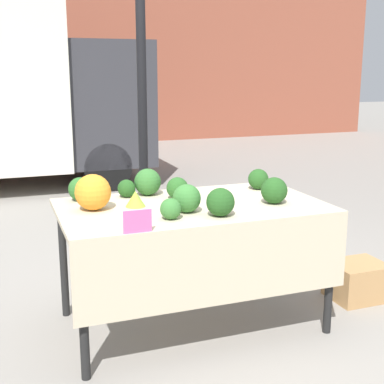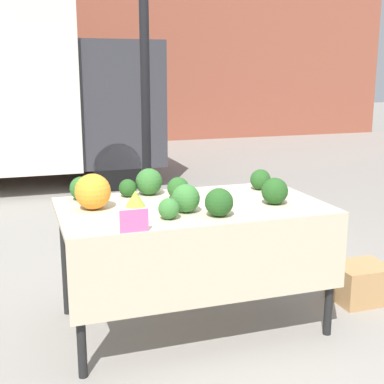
{
  "view_description": "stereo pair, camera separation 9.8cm",
  "coord_description": "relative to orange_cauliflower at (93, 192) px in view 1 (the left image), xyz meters",
  "views": [
    {
      "loc": [
        -1.11,
        -3.0,
        1.61
      ],
      "look_at": [
        0.0,
        0.0,
        0.88
      ],
      "focal_mm": 50.0,
      "sensor_mm": 36.0,
      "label": 1
    },
    {
      "loc": [
        -1.01,
        -3.03,
        1.61
      ],
      "look_at": [
        0.0,
        0.0,
        0.88
      ],
      "focal_mm": 50.0,
      "sensor_mm": 36.0,
      "label": 2
    }
  ],
  "objects": [
    {
      "name": "tent_pole",
      "position": [
        0.51,
        0.76,
        0.43
      ],
      "size": [
        0.07,
        0.07,
        2.67
      ],
      "color": "black",
      "rests_on": "ground_plane"
    },
    {
      "name": "broccoli_head_1",
      "position": [
        1.08,
        -0.23,
        -0.02
      ],
      "size": [
        0.17,
        0.17,
        0.17
      ],
      "color": "#23511E",
      "rests_on": "market_table"
    },
    {
      "name": "broccoli_head_7",
      "position": [
        0.56,
        0.09,
        -0.04
      ],
      "size": [
        0.14,
        0.14,
        0.14
      ],
      "color": "#285B23",
      "rests_on": "market_table"
    },
    {
      "name": "broccoli_head_0",
      "position": [
        0.65,
        -0.39,
        -0.03
      ],
      "size": [
        0.16,
        0.16,
        0.16
      ],
      "color": "#23511E",
      "rests_on": "market_table"
    },
    {
      "name": "romanesco_head",
      "position": [
        0.25,
        -0.01,
        -0.06
      ],
      "size": [
        0.12,
        0.12,
        0.1
      ],
      "color": "#93B238",
      "rests_on": "market_table"
    },
    {
      "name": "produce_crate",
      "position": [
        1.84,
        -0.12,
        -0.77
      ],
      "size": [
        0.38,
        0.32,
        0.27
      ],
      "color": "tan",
      "rests_on": "ground_plane"
    },
    {
      "name": "building_facade",
      "position": [
        0.59,
        9.1,
        1.91
      ],
      "size": [
        16.0,
        0.6,
        5.63
      ],
      "color": "brown",
      "rests_on": "ground_plane"
    },
    {
      "name": "orange_cauliflower",
      "position": [
        0.0,
        0.0,
        0.0
      ],
      "size": [
        0.21,
        0.21,
        0.21
      ],
      "color": "orange",
      "rests_on": "market_table"
    },
    {
      "name": "broccoli_head_6",
      "position": [
        0.26,
        0.25,
        -0.05
      ],
      "size": [
        0.12,
        0.12,
        0.12
      ],
      "color": "#23511E",
      "rests_on": "market_table"
    },
    {
      "name": "broccoli_head_2",
      "position": [
        0.41,
        0.26,
        -0.02
      ],
      "size": [
        0.18,
        0.18,
        0.18
      ],
      "color": "#336B2D",
      "rests_on": "market_table"
    },
    {
      "name": "broccoli_head_3",
      "position": [
        1.18,
        0.17,
        -0.04
      ],
      "size": [
        0.14,
        0.14,
        0.14
      ],
      "color": "#23511E",
      "rests_on": "market_table"
    },
    {
      "name": "broccoli_head_5",
      "position": [
        0.5,
        -0.24,
        -0.02
      ],
      "size": [
        0.17,
        0.17,
        0.17
      ],
      "color": "#387533",
      "rests_on": "market_table"
    },
    {
      "name": "market_table",
      "position": [
        0.59,
        -0.15,
        -0.2
      ],
      "size": [
        1.62,
        0.93,
        0.8
      ],
      "color": "beige",
      "rests_on": "ground_plane"
    },
    {
      "name": "ground_plane",
      "position": [
        0.59,
        -0.08,
        -0.9
      ],
      "size": [
        40.0,
        40.0,
        0.0
      ],
      "primitive_type": "plane",
      "color": "gray"
    },
    {
      "name": "price_sign",
      "position": [
        0.13,
        -0.54,
        -0.05
      ],
      "size": [
        0.15,
        0.01,
        0.12
      ],
      "color": "#F45B9E",
      "rests_on": "market_table"
    },
    {
      "name": "broccoli_head_8",
      "position": [
        0.37,
        -0.35,
        -0.05
      ],
      "size": [
        0.12,
        0.12,
        0.12
      ],
      "color": "#387533",
      "rests_on": "market_table"
    },
    {
      "name": "broccoli_head_4",
      "position": [
        -0.04,
        0.26,
        -0.03
      ],
      "size": [
        0.15,
        0.15,
        0.15
      ],
      "color": "#2D6628",
      "rests_on": "market_table"
    }
  ]
}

